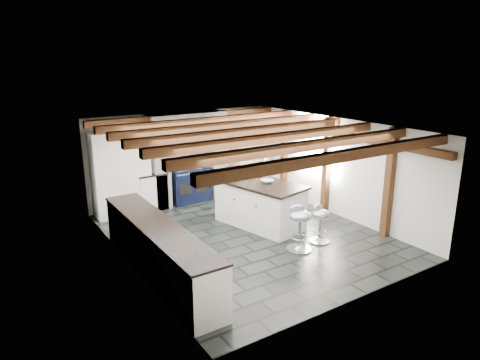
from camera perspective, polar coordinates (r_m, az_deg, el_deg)
ground at (r=9.10m, az=0.85°, el=-7.35°), size 6.00×6.00×0.00m
room_shell at (r=9.63m, az=-6.85°, el=0.57°), size 6.00×6.03×6.00m
range_cooker at (r=11.14m, az=-6.81°, el=-0.52°), size 1.00×0.63×0.99m
kitchen_island at (r=9.49m, az=2.65°, el=-3.13°), size 1.46×2.17×1.31m
bar_stool_near at (r=8.76m, az=10.57°, el=-5.18°), size 0.46×0.46×0.78m
bar_stool_far at (r=8.31m, az=7.97°, el=-5.68°), size 0.57×0.57×0.90m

